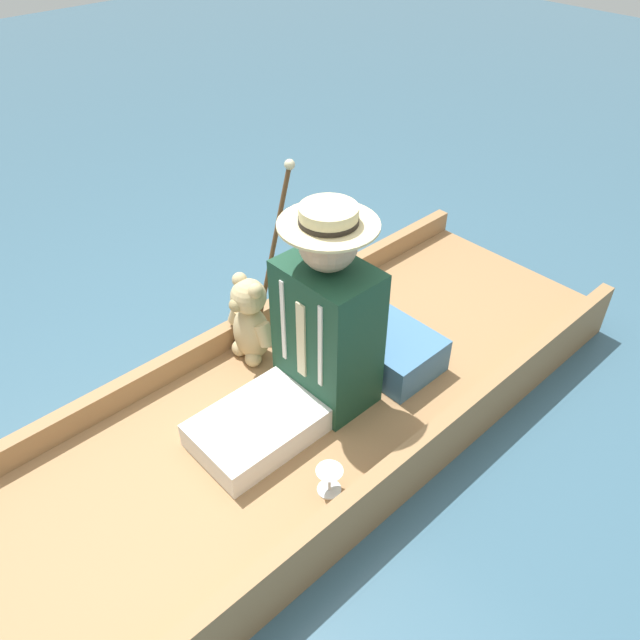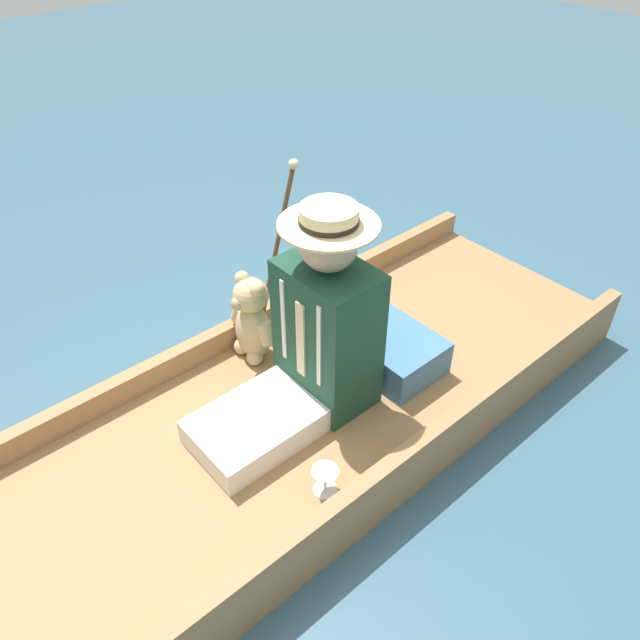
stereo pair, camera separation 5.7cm
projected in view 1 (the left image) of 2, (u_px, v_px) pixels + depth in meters
The scene contains 7 objects.
ground_plane at pixel (304, 430), 2.63m from camera, with size 16.00×16.00×0.00m, color #385B70.
punt_boat at pixel (303, 415), 2.57m from camera, with size 1.06×3.05×0.27m.
seat_cushion at pixel (387, 347), 2.68m from camera, with size 0.44×0.31×0.16m.
seated_person at pixel (314, 338), 2.34m from camera, with size 0.37×0.78×0.86m.
teddy_bear at pixel (250, 321), 2.64m from camera, with size 0.29×0.17×0.41m.
wine_glass at pixel (329, 476), 2.15m from camera, with size 0.10×0.10×0.11m.
walking_cane at pixel (274, 242), 2.60m from camera, with size 0.04×0.27×0.81m.
Camera 1 is at (-1.34, 1.15, 2.00)m, focal length 35.00 mm.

